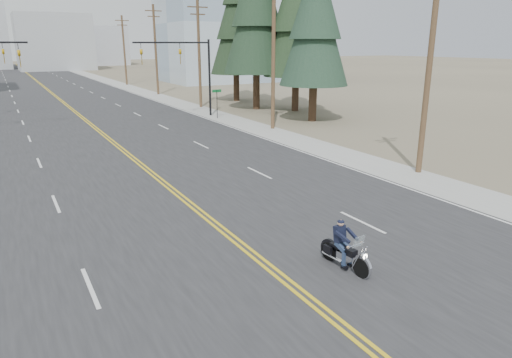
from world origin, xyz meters
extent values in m
plane|color=#776D56|center=(0.00, 0.00, 0.00)|extent=(400.00, 400.00, 0.00)
cube|color=#303033|center=(0.00, 70.00, 0.01)|extent=(20.00, 200.00, 0.01)
cube|color=#A5A5A0|center=(11.50, 70.00, 0.01)|extent=(3.00, 200.00, 0.01)
imported|color=#BF8C0C|center=(-4.70, 32.00, 6.05)|extent=(0.21, 0.26, 1.30)
cylinder|color=black|center=(11.00, 32.00, 3.50)|extent=(0.20, 0.20, 7.00)
cylinder|color=black|center=(7.50, 32.00, 6.70)|extent=(7.00, 0.14, 0.14)
imported|color=#BF8C0C|center=(8.20, 32.00, 6.05)|extent=(0.21, 0.26, 1.30)
imported|color=#BF8C0C|center=(4.70, 32.00, 6.05)|extent=(0.21, 0.26, 1.30)
imported|color=#BF8C0C|center=(-5.60, 40.00, 6.05)|extent=(0.21, 0.26, 1.30)
cylinder|color=black|center=(10.80, 30.00, 1.30)|extent=(0.06, 0.06, 2.60)
cube|color=#0C5926|center=(10.80, 30.00, 2.50)|extent=(0.90, 0.03, 0.25)
cylinder|color=brown|center=(12.50, 8.00, 5.50)|extent=(0.30, 0.30, 11.00)
cylinder|color=brown|center=(12.50, 23.00, 5.75)|extent=(0.30, 0.30, 11.50)
cylinder|color=brown|center=(12.50, 38.00, 5.50)|extent=(0.30, 0.30, 11.00)
cube|color=brown|center=(12.50, 38.00, 10.20)|extent=(2.20, 0.12, 0.12)
cube|color=brown|center=(12.50, 38.00, 9.50)|extent=(1.60, 0.12, 0.12)
cylinder|color=brown|center=(12.50, 53.00, 5.75)|extent=(0.30, 0.30, 11.50)
cube|color=brown|center=(12.50, 53.00, 10.70)|extent=(2.20, 0.12, 0.12)
cube|color=brown|center=(12.50, 53.00, 10.00)|extent=(1.60, 0.12, 0.12)
cylinder|color=brown|center=(12.50, 70.00, 5.50)|extent=(0.30, 0.30, 11.00)
cube|color=brown|center=(12.50, 70.00, 10.20)|extent=(2.20, 0.12, 0.12)
cube|color=brown|center=(12.50, 70.00, 9.50)|extent=(1.60, 0.12, 0.12)
cube|color=#9EB5CC|center=(32.00, 70.00, 10.00)|extent=(24.00, 16.00, 20.00)
cube|color=#ADB2B7|center=(8.00, 125.00, 7.00)|extent=(18.00, 14.00, 14.00)
cube|color=#B7BCC6|center=(40.00, 110.00, 9.00)|extent=(16.00, 12.00, 18.00)
cube|color=#B7BCC6|center=(25.00, 150.00, 6.00)|extent=(14.00, 14.00, 12.00)
cylinder|color=#382619|center=(17.57, 24.59, 1.57)|extent=(0.61, 0.61, 3.13)
cone|color=#1A3423|center=(17.57, 24.59, 7.83)|extent=(5.92, 5.92, 9.40)
cylinder|color=#382619|center=(19.86, 30.72, 1.73)|extent=(0.76, 0.76, 3.47)
cone|color=#1B3118|center=(19.86, 30.72, 8.67)|extent=(6.50, 6.50, 10.40)
cylinder|color=#382619|center=(17.01, 33.75, 1.85)|extent=(0.65, 0.65, 3.70)
cone|color=black|center=(17.01, 33.75, 9.25)|extent=(6.66, 6.66, 11.10)
cylinder|color=#382619|center=(18.48, 41.25, 1.59)|extent=(0.74, 0.74, 3.19)
cone|color=black|center=(18.48, 41.25, 7.97)|extent=(5.95, 5.95, 9.57)
cone|color=black|center=(18.48, 41.25, 10.69)|extent=(4.47, 4.47, 7.18)
camera|label=1|loc=(-6.49, -8.21, 6.58)|focal=32.00mm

